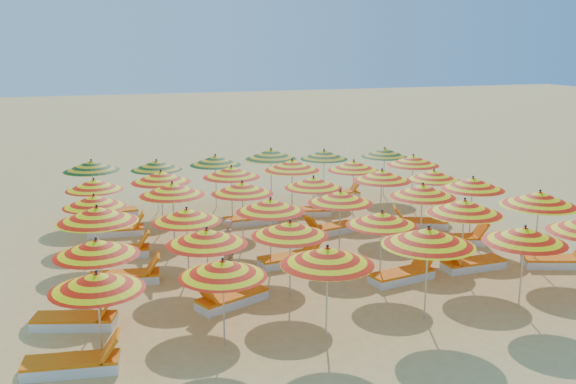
{
  "coord_description": "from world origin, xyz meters",
  "views": [
    {
      "loc": [
        -5.85,
        -16.68,
        5.84
      ],
      "look_at": [
        0.0,
        0.5,
        1.6
      ],
      "focal_mm": 40.0,
      "sensor_mm": 36.0,
      "label": 1
    }
  ],
  "objects_px": {
    "lounger_11": "(419,222)",
    "umbrella_3": "(428,237)",
    "umbrella_15": "(340,197)",
    "umbrella_21": "(313,182)",
    "lounger_14": "(307,211)",
    "lounger_9": "(120,251)",
    "umbrella_2": "(327,256)",
    "umbrella_9": "(382,219)",
    "umbrella_16": "(423,191)",
    "umbrella_19": "(172,189)",
    "lounger_8": "(459,239)",
    "umbrella_20": "(242,188)",
    "umbrella_4": "(525,235)",
    "umbrella_14": "(270,205)",
    "umbrella_23": "(434,175)",
    "lounger_16": "(339,193)",
    "umbrella_26": "(231,172)",
    "lounger_12": "(118,230)",
    "umbrella_7": "(207,237)",
    "umbrella_24": "(94,185)",
    "lounger_6": "(127,277)",
    "lounger_15": "(110,213)",
    "umbrella_8": "(290,229)",
    "lounger_3": "(403,275)",
    "umbrella_35": "(385,152)",
    "umbrella_31": "(157,165)",
    "umbrella_11": "(540,199)",
    "umbrella_34": "(324,155)",
    "umbrella_18": "(94,201)",
    "lounger_7": "(291,258)",
    "lounger_4": "(472,264)",
    "umbrella_27": "(292,165)",
    "lounger_1": "(77,320)",
    "lounger_2": "(230,299)",
    "umbrella_28": "(354,166)",
    "umbrella_33": "(271,154)",
    "umbrella_30": "(92,166)",
    "umbrella_13": "(187,215)",
    "umbrella_22": "(382,175)",
    "umbrella_10": "(465,207)",
    "beachgoer_a": "(227,244)",
    "lounger_10": "(329,229)",
    "umbrella_17": "(473,184)",
    "umbrella_1": "(223,268)",
    "umbrella_25": "(161,177)"
  },
  "relations": [
    {
      "from": "lounger_11",
      "to": "umbrella_3",
      "type": "bearing_deg",
      "value": 82.89
    },
    {
      "from": "umbrella_15",
      "to": "umbrella_21",
      "type": "height_order",
      "value": "umbrella_15"
    },
    {
      "from": "lounger_14",
      "to": "lounger_9",
      "type": "bearing_deg",
      "value": -144.29
    },
    {
      "from": "umbrella_2",
      "to": "umbrella_9",
      "type": "relative_size",
      "value": 1.13
    },
    {
      "from": "umbrella_16",
      "to": "umbrella_19",
      "type": "distance_m",
      "value": 7.07
    },
    {
      "from": "lounger_8",
      "to": "umbrella_20",
      "type": "bearing_deg",
      "value": 176.01
    },
    {
      "from": "umbrella_4",
      "to": "umbrella_16",
      "type": "height_order",
      "value": "umbrella_16"
    },
    {
      "from": "umbrella_14",
      "to": "umbrella_23",
      "type": "distance_m",
      "value": 6.67
    },
    {
      "from": "lounger_16",
      "to": "umbrella_15",
      "type": "bearing_deg",
      "value": -101.06
    },
    {
      "from": "umbrella_26",
      "to": "lounger_12",
      "type": "distance_m",
      "value": 4.02
    },
    {
      "from": "umbrella_7",
      "to": "umbrella_24",
      "type": "xyz_separation_m",
      "value": [
        -2.11,
        6.58,
        -0.06
      ]
    },
    {
      "from": "umbrella_16",
      "to": "lounger_6",
      "type": "relative_size",
      "value": 1.35
    },
    {
      "from": "umbrella_19",
      "to": "lounger_15",
      "type": "xyz_separation_m",
      "value": [
        -1.53,
        4.18,
        -1.63
      ]
    },
    {
      "from": "umbrella_8",
      "to": "lounger_3",
      "type": "distance_m",
      "value": 3.4
    },
    {
      "from": "umbrella_15",
      "to": "umbrella_35",
      "type": "height_order",
      "value": "umbrella_15"
    },
    {
      "from": "umbrella_31",
      "to": "umbrella_35",
      "type": "bearing_deg",
      "value": -1.59
    },
    {
      "from": "umbrella_11",
      "to": "umbrella_34",
      "type": "bearing_deg",
      "value": 105.07
    },
    {
      "from": "umbrella_18",
      "to": "lounger_7",
      "type": "height_order",
      "value": "umbrella_18"
    },
    {
      "from": "lounger_4",
      "to": "lounger_8",
      "type": "distance_m",
      "value": 2.17
    },
    {
      "from": "umbrella_27",
      "to": "lounger_1",
      "type": "distance_m",
      "value": 9.94
    },
    {
      "from": "umbrella_31",
      "to": "lounger_11",
      "type": "distance_m",
      "value": 9.18
    },
    {
      "from": "lounger_2",
      "to": "lounger_4",
      "type": "xyz_separation_m",
      "value": [
        6.6,
        0.25,
        0.0
      ]
    },
    {
      "from": "umbrella_3",
      "to": "umbrella_28",
      "type": "xyz_separation_m",
      "value": [
        2.19,
        8.58,
        -0.16
      ]
    },
    {
      "from": "umbrella_11",
      "to": "umbrella_33",
      "type": "distance_m",
      "value": 10.01
    },
    {
      "from": "umbrella_3",
      "to": "umbrella_19",
      "type": "distance_m",
      "value": 7.85
    },
    {
      "from": "lounger_14",
      "to": "lounger_2",
      "type": "bearing_deg",
      "value": -107.41
    },
    {
      "from": "umbrella_15",
      "to": "umbrella_27",
      "type": "distance_m",
      "value": 4.21
    },
    {
      "from": "umbrella_34",
      "to": "umbrella_30",
      "type": "bearing_deg",
      "value": -179.77
    },
    {
      "from": "umbrella_13",
      "to": "lounger_8",
      "type": "relative_size",
      "value": 1.26
    },
    {
      "from": "umbrella_22",
      "to": "umbrella_23",
      "type": "height_order",
      "value": "umbrella_22"
    },
    {
      "from": "umbrella_19",
      "to": "lounger_7",
      "type": "bearing_deg",
      "value": -39.06
    },
    {
      "from": "umbrella_10",
      "to": "umbrella_21",
      "type": "xyz_separation_m",
      "value": [
        -2.35,
        4.51,
        -0.13
      ]
    },
    {
      "from": "umbrella_14",
      "to": "lounger_8",
      "type": "distance_m",
      "value": 6.06
    },
    {
      "from": "lounger_14",
      "to": "umbrella_24",
      "type": "bearing_deg",
      "value": -162.87
    },
    {
      "from": "umbrella_2",
      "to": "umbrella_22",
      "type": "bearing_deg",
      "value": 55.65
    },
    {
      "from": "umbrella_16",
      "to": "beachgoer_a",
      "type": "height_order",
      "value": "umbrella_16"
    },
    {
      "from": "umbrella_30",
      "to": "lounger_6",
      "type": "bearing_deg",
      "value": -85.92
    },
    {
      "from": "lounger_8",
      "to": "umbrella_9",
      "type": "bearing_deg",
      "value": -135.56
    },
    {
      "from": "lounger_10",
      "to": "lounger_11",
      "type": "relative_size",
      "value": 1.0
    },
    {
      "from": "umbrella_3",
      "to": "umbrella_31",
      "type": "bearing_deg",
      "value": 111.07
    },
    {
      "from": "umbrella_34",
      "to": "umbrella_31",
      "type": "bearing_deg",
      "value": 179.91
    },
    {
      "from": "lounger_7",
      "to": "lounger_12",
      "type": "height_order",
      "value": "same"
    },
    {
      "from": "umbrella_8",
      "to": "umbrella_17",
      "type": "bearing_deg",
      "value": 20.21
    },
    {
      "from": "umbrella_1",
      "to": "lounger_14",
      "type": "relative_size",
      "value": 1.21
    },
    {
      "from": "umbrella_21",
      "to": "lounger_14",
      "type": "distance_m",
      "value": 2.74
    },
    {
      "from": "umbrella_1",
      "to": "umbrella_23",
      "type": "height_order",
      "value": "umbrella_23"
    },
    {
      "from": "umbrella_4",
      "to": "umbrella_19",
      "type": "distance_m",
      "value": 9.47
    },
    {
      "from": "umbrella_9",
      "to": "lounger_9",
      "type": "xyz_separation_m",
      "value": [
        -5.98,
        4.16,
        -1.49
      ]
    },
    {
      "from": "umbrella_4",
      "to": "umbrella_22",
      "type": "bearing_deg",
      "value": 90.54
    },
    {
      "from": "umbrella_3",
      "to": "umbrella_25",
      "type": "relative_size",
      "value": 1.06
    }
  ]
}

